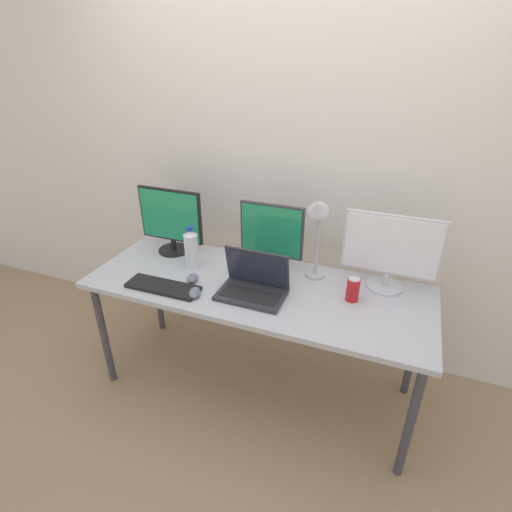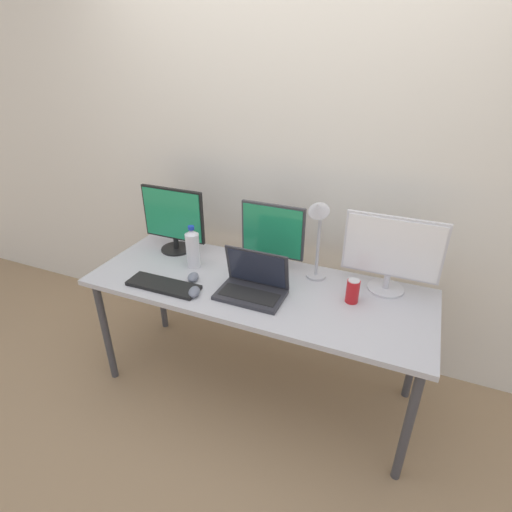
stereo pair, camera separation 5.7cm
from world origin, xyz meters
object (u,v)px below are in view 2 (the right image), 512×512
object	(u,v)px
keyboard_main	(163,285)
mouse_by_laptop	(194,292)
soda_can_near_keyboard	(353,291)
monitor_right	(392,252)
mouse_by_keyboard	(193,277)
work_desk	(256,295)
monitor_left	(173,219)
monitor_center	(272,236)
laptop_silver	(253,284)
desk_lamp	(318,225)
water_bottle	(193,248)

from	to	relation	value
keyboard_main	mouse_by_laptop	world-z (taller)	mouse_by_laptop
soda_can_near_keyboard	monitor_right	bearing A→B (deg)	51.54
monitor_right	mouse_by_keyboard	size ratio (longest dim) A/B	5.46
work_desk	monitor_left	world-z (taller)	monitor_left
monitor_left	monitor_center	distance (m)	0.65
monitor_center	keyboard_main	distance (m)	0.66
laptop_silver	mouse_by_laptop	distance (m)	0.31
laptop_silver	mouse_by_laptop	bearing A→B (deg)	-154.26
laptop_silver	desk_lamp	world-z (taller)	desk_lamp
monitor_left	desk_lamp	size ratio (longest dim) A/B	0.85
work_desk	monitor_right	xyz separation A→B (m)	(0.65, 0.23, 0.29)
work_desk	desk_lamp	world-z (taller)	desk_lamp
mouse_by_laptop	monitor_left	bearing A→B (deg)	112.74
soda_can_near_keyboard	desk_lamp	size ratio (longest dim) A/B	0.26
work_desk	soda_can_near_keyboard	size ratio (longest dim) A/B	14.79
mouse_by_keyboard	mouse_by_laptop	world-z (taller)	same
monitor_right	desk_lamp	xyz separation A→B (m)	(-0.38, -0.06, 0.11)
keyboard_main	mouse_by_keyboard	bearing A→B (deg)	47.58
monitor_right	laptop_silver	bearing A→B (deg)	-154.02
mouse_by_keyboard	desk_lamp	distance (m)	0.74
keyboard_main	desk_lamp	bearing A→B (deg)	27.06
water_bottle	desk_lamp	distance (m)	0.74
soda_can_near_keyboard	monitor_left	bearing A→B (deg)	172.75
monitor_left	water_bottle	distance (m)	0.27
monitor_center	laptop_silver	xyz separation A→B (m)	(0.00, -0.28, -0.15)
water_bottle	desk_lamp	world-z (taller)	desk_lamp
desk_lamp	keyboard_main	bearing A→B (deg)	-152.09
mouse_by_laptop	desk_lamp	xyz separation A→B (m)	(0.53, 0.39, 0.32)
soda_can_near_keyboard	water_bottle	bearing A→B (deg)	179.69
monitor_left	soda_can_near_keyboard	xyz separation A→B (m)	(1.14, -0.14, -0.15)
laptop_silver	work_desk	bearing A→B (deg)	101.67
mouse_by_keyboard	keyboard_main	bearing A→B (deg)	-150.16
keyboard_main	water_bottle	xyz separation A→B (m)	(0.03, 0.26, 0.11)
work_desk	desk_lamp	size ratio (longest dim) A/B	3.80
desk_lamp	monitor_center	bearing A→B (deg)	173.20
laptop_silver	soda_can_near_keyboard	world-z (taller)	laptop_silver
mouse_by_laptop	monitor_center	bearing A→B (deg)	36.96
monitor_right	laptop_silver	xyz separation A→B (m)	(-0.64, -0.31, -0.17)
monitor_center	mouse_by_keyboard	size ratio (longest dim) A/B	4.40
monitor_left	mouse_by_laptop	world-z (taller)	monitor_left
keyboard_main	work_desk	bearing A→B (deg)	24.09
mouse_by_keyboard	desk_lamp	bearing A→B (deg)	4.30
work_desk	keyboard_main	world-z (taller)	keyboard_main
monitor_left	soda_can_near_keyboard	distance (m)	1.16
mouse_by_keyboard	water_bottle	world-z (taller)	water_bottle
monitor_left	keyboard_main	distance (m)	0.49
monitor_left	laptop_silver	xyz separation A→B (m)	(0.65, -0.27, -0.16)
monitor_right	desk_lamp	world-z (taller)	desk_lamp
monitor_center	laptop_silver	bearing A→B (deg)	-89.28
monitor_left	monitor_center	bearing A→B (deg)	1.04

